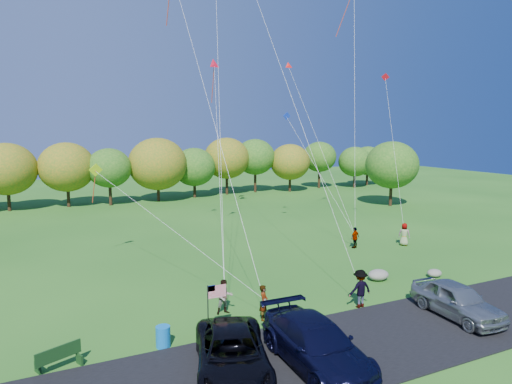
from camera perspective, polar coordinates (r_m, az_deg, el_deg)
ground at (r=23.87m, az=8.52°, el=-14.01°), size 140.00×140.00×0.00m
asphalt_lane at (r=20.96m, az=14.95°, el=-17.34°), size 44.00×6.00×0.06m
treeline at (r=56.88m, az=-11.47°, el=3.72°), size 77.05×28.11×8.60m
minivan_dark at (r=17.43m, az=-2.99°, el=-19.59°), size 4.11×6.06×1.54m
minivan_navy at (r=18.07m, az=7.56°, el=-18.32°), size 2.54×5.92×1.70m
minivan_silver at (r=24.05m, az=23.81°, el=-12.24°), size 2.21×4.87×1.62m
flyer_a at (r=21.88m, az=0.98°, el=-13.64°), size 0.69×0.73×1.67m
flyer_b at (r=22.59m, az=-3.93°, el=-12.94°), size 0.85×0.67×1.69m
flyer_c at (r=23.81m, az=12.88°, el=-11.69°), size 1.26×0.74×1.94m
flyer_d at (r=35.02m, az=12.28°, el=-5.60°), size 1.01×0.66×1.60m
flyer_e at (r=36.76m, az=18.04°, el=-5.05°), size 0.98×1.01×1.74m
park_bench at (r=19.36m, az=-23.45°, el=-18.38°), size 1.68×0.93×0.95m
trash_barrel at (r=19.93m, az=-11.54°, el=-17.30°), size 0.59×0.59×0.88m
flag_assembly at (r=20.01m, az=-5.36°, el=-13.07°), size 0.86×0.56×2.32m
boulder_near at (r=28.27m, az=15.05°, el=-9.98°), size 1.29×1.01×0.64m
boulder_far at (r=29.93m, az=21.40°, el=-9.42°), size 0.91×0.76×0.48m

